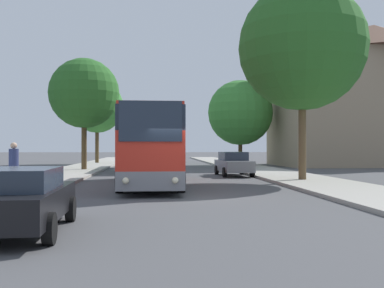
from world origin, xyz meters
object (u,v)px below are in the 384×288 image
at_px(tree_left_far, 84,93).
at_px(bus_front, 151,147).
at_px(tree_left_near, 97,107).
at_px(tree_right_near, 240,113).
at_px(parked_car_right_near, 233,163).
at_px(tree_right_mid, 302,47).
at_px(parked_car_left_curb, 16,198).
at_px(bus_middle, 152,147).
at_px(pedestrian_waiting_far, 14,166).

bearing_deg(tree_left_far, bus_front, -68.87).
height_order(tree_left_near, tree_right_near, tree_left_near).
relative_size(parked_car_right_near, tree_right_mid, 0.44).
bearing_deg(tree_left_far, parked_car_left_curb, -84.43).
distance_m(bus_middle, pedestrian_waiting_far, 19.58).
height_order(pedestrian_waiting_far, tree_right_mid, tree_right_mid).
bearing_deg(tree_right_mid, bus_middle, 120.62).
bearing_deg(pedestrian_waiting_far, tree_right_mid, -96.60).
relative_size(bus_middle, tree_left_near, 1.31).
bearing_deg(parked_car_right_near, tree_right_near, -104.52).
height_order(bus_middle, pedestrian_waiting_far, bus_middle).
distance_m(tree_right_near, tree_right_mid, 21.70).
distance_m(parked_car_right_near, tree_left_near, 24.68).
height_order(bus_front, tree_right_near, tree_right_near).
bearing_deg(pedestrian_waiting_far, tree_left_near, -27.35).
height_order(parked_car_left_curb, parked_car_right_near, parked_car_right_near).
distance_m(tree_left_near, tree_right_near, 15.77).
xyz_separation_m(parked_car_right_near, tree_left_far, (-10.45, 6.49, 5.18)).
relative_size(parked_car_right_near, pedestrian_waiting_far, 2.44).
bearing_deg(bus_front, tree_right_mid, 10.17).
xyz_separation_m(parked_car_right_near, tree_right_near, (3.56, 16.12, 4.53)).
bearing_deg(tree_left_far, parked_car_right_near, -31.84).
relative_size(pedestrian_waiting_far, tree_left_near, 0.21).
xyz_separation_m(bus_middle, tree_right_mid, (7.98, -13.48, 5.26)).
height_order(pedestrian_waiting_far, tree_right_near, tree_right_near).
distance_m(bus_middle, parked_car_right_near, 9.65).
relative_size(bus_middle, parked_car_right_near, 2.58).
xyz_separation_m(tree_left_near, tree_left_far, (0.88, -14.74, -0.29)).
distance_m(pedestrian_waiting_far, tree_left_far, 18.04).
distance_m(bus_middle, tree_left_near, 15.20).
distance_m(parked_car_left_curb, tree_left_near, 40.35).
distance_m(parked_car_left_curb, pedestrian_waiting_far, 8.09).
relative_size(parked_car_left_curb, tree_right_near, 0.52).
xyz_separation_m(tree_left_far, tree_right_mid, (13.15, -11.97, 1.15)).
bearing_deg(bus_middle, tree_left_far, -164.98).
relative_size(bus_front, parked_car_right_near, 2.47).
relative_size(bus_front, tree_right_near, 1.34).
relative_size(pedestrian_waiting_far, tree_left_far, 0.22).
relative_size(tree_left_far, tree_right_mid, 0.82).
bearing_deg(tree_left_far, bus_middle, 16.30).
distance_m(bus_front, tree_left_far, 15.02).
xyz_separation_m(bus_middle, tree_right_near, (8.84, 8.12, 3.46)).
xyz_separation_m(bus_front, parked_car_left_curb, (-2.76, -11.62, -1.13)).
distance_m(parked_car_left_curb, parked_car_right_near, 20.25).
distance_m(parked_car_right_near, tree_left_far, 13.35).
bearing_deg(parked_car_left_curb, bus_middle, 82.00).
bearing_deg(pedestrian_waiting_far, tree_left_far, -28.87).
bearing_deg(parked_car_left_curb, tree_right_mid, 48.63).
relative_size(pedestrian_waiting_far, tree_right_near, 0.22).
xyz_separation_m(bus_middle, pedestrian_waiting_far, (-5.13, -18.88, -0.76)).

